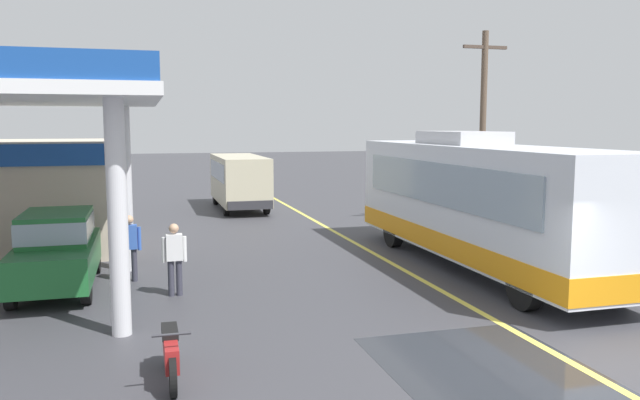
# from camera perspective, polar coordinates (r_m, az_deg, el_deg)

# --- Properties ---
(ground) EXTENTS (120.00, 120.00, 0.00)m
(ground) POSITION_cam_1_polar(r_m,az_deg,el_deg) (29.30, -2.48, -0.78)
(ground) COLOR #38383D
(lane_divider_stripe) EXTENTS (0.16, 50.00, 0.01)m
(lane_divider_stripe) POSITION_cam_1_polar(r_m,az_deg,el_deg) (24.51, 0.20, -2.26)
(lane_divider_stripe) COLOR #D8CC4C
(lane_divider_stripe) RESTS_ON ground
(wet_puddle_patch) EXTENTS (3.23, 3.96, 0.01)m
(wet_puddle_patch) POSITION_cam_1_polar(r_m,az_deg,el_deg) (10.70, 15.09, -14.61)
(wet_puddle_patch) COLOR #26282D
(wet_puddle_patch) RESTS_ON ground
(coach_bus_main) EXTENTS (2.60, 11.04, 3.69)m
(coach_bus_main) POSITION_cam_1_polar(r_m,az_deg,el_deg) (17.59, 14.13, -0.41)
(coach_bus_main) COLOR silver
(coach_bus_main) RESTS_ON ground
(car_at_pump) EXTENTS (1.70, 4.20, 1.82)m
(car_at_pump) POSITION_cam_1_polar(r_m,az_deg,el_deg) (16.15, -22.68, -3.90)
(car_at_pump) COLOR #1E602D
(car_at_pump) RESTS_ON ground
(minibus_opposing_lane) EXTENTS (2.04, 6.13, 2.44)m
(minibus_opposing_lane) POSITION_cam_1_polar(r_m,az_deg,el_deg) (29.27, -7.31, 2.06)
(minibus_opposing_lane) COLOR #BFB799
(minibus_opposing_lane) RESTS_ON ground
(motorcycle_parked_forecourt) EXTENTS (0.55, 1.80, 0.92)m
(motorcycle_parked_forecourt) POSITION_cam_1_polar(r_m,az_deg,el_deg) (10.09, -13.35, -13.21)
(motorcycle_parked_forecourt) COLOR black
(motorcycle_parked_forecourt) RESTS_ON ground
(pedestrian_near_pump) EXTENTS (0.55, 0.22, 1.66)m
(pedestrian_near_pump) POSITION_cam_1_polar(r_m,az_deg,el_deg) (16.29, -16.81, -3.87)
(pedestrian_near_pump) COLOR #33333F
(pedestrian_near_pump) RESTS_ON ground
(pedestrian_by_shop) EXTENTS (0.55, 0.22, 1.66)m
(pedestrian_by_shop) POSITION_cam_1_polar(r_m,az_deg,el_deg) (14.68, -13.01, -4.90)
(pedestrian_by_shop) COLOR #33333F
(pedestrian_by_shop) RESTS_ON ground
(utility_pole_roadside) EXTENTS (1.80, 0.24, 7.36)m
(utility_pole_roadside) POSITION_cam_1_polar(r_m,az_deg,el_deg) (24.91, 14.50, 6.58)
(utility_pole_roadside) COLOR brown
(utility_pole_roadside) RESTS_ON ground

